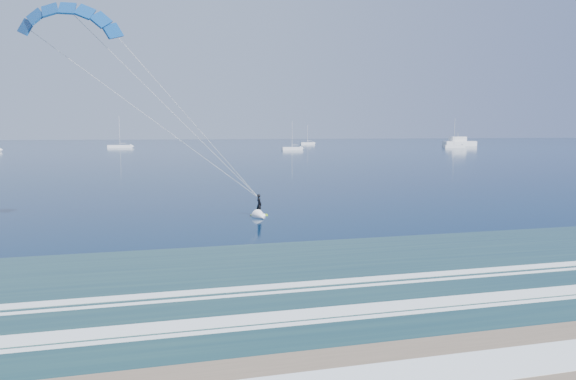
% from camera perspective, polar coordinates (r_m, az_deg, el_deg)
% --- Properties ---
extents(kitesurfer_rig, '(19.48, 8.85, 17.14)m').
position_cam_1_polar(kitesurfer_rig, '(41.10, -12.41, 8.09)').
color(kitesurfer_rig, '#8ACE18').
rests_on(kitesurfer_rig, ground).
extents(motor_yacht, '(16.72, 4.46, 6.68)m').
position_cam_1_polar(motor_yacht, '(267.02, 18.47, 5.03)').
color(motor_yacht, white).
rests_on(motor_yacht, ground).
extents(sailboat_2, '(10.62, 2.40, 14.05)m').
position_cam_1_polar(sailboat_2, '(241.70, -18.17, 4.65)').
color(sailboat_2, white).
rests_on(sailboat_2, ground).
extents(sailboat_3, '(8.04, 2.40, 11.25)m').
position_cam_1_polar(sailboat_3, '(201.44, 0.46, 4.65)').
color(sailboat_3, white).
rests_on(sailboat_3, ground).
extents(sailboat_4, '(7.91, 2.40, 10.86)m').
position_cam_1_polar(sailboat_4, '(284.38, 2.17, 5.21)').
color(sailboat_4, white).
rests_on(sailboat_4, ground).
extents(sailboat_5, '(9.83, 2.40, 13.17)m').
position_cam_1_polar(sailboat_5, '(240.46, 17.95, 4.65)').
color(sailboat_5, white).
rests_on(sailboat_5, ground).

